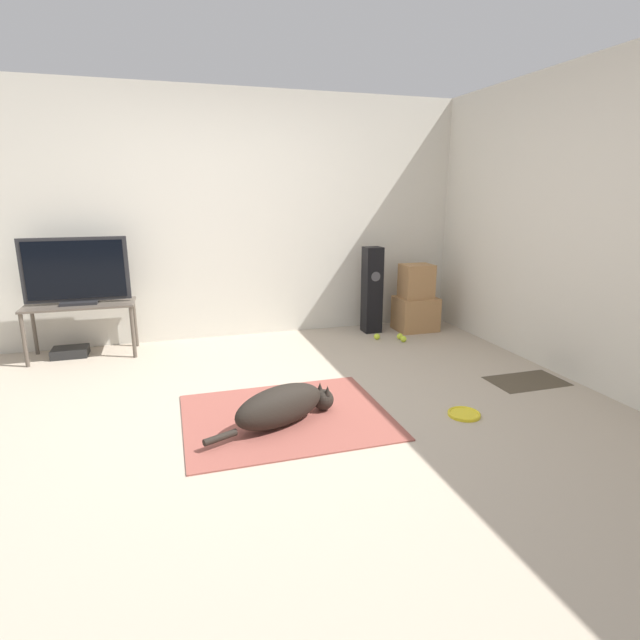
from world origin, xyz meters
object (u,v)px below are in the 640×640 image
Objects in this scene: frisbee at (464,414)px; tv at (76,272)px; cardboard_box_upper at (416,281)px; tennis_ball_by_boxes at (400,336)px; cardboard_box_lower at (416,314)px; tennis_ball_near_speaker at (377,337)px; tennis_ball_loose_on_carpet at (403,339)px; game_console at (70,352)px; dog at (283,406)px; tv_stand at (81,311)px; floor_speaker at (372,290)px.

tv reaches higher than frisbee.
cardboard_box_upper is 0.69m from tennis_ball_by_boxes.
cardboard_box_lower reaches higher than frisbee.
tennis_ball_near_speaker is 1.00× the size of tennis_ball_loose_on_carpet.
tennis_ball_near_speaker is at bearing 85.35° from frisbee.
game_console is (-3.28, 0.40, 0.01)m from tennis_ball_by_boxes.
cardboard_box_upper is 3.48m from tv.
cardboard_box_lower is (0.73, 2.15, 0.18)m from frisbee.
dog reaches higher than tennis_ball_near_speaker.
frisbee is 1.89m from tennis_ball_by_boxes.
tv_stand is (-3.48, 0.08, 0.25)m from cardboard_box_lower.
dog is 4.17× the size of frisbee.
frisbee is 2.28m from cardboard_box_lower.
dog is 2.79m from cardboard_box_upper.
tv_stand is 14.75× the size of tennis_ball_by_boxes.
cardboard_box_upper is 3.64m from game_console.
game_console is (-3.11, 0.02, -0.43)m from floor_speaker.
tennis_ball_loose_on_carpet is at bearing -71.02° from floor_speaker.
cardboard_box_lower is 6.80× the size of tennis_ball_by_boxes.
tv is at bearing 171.22° from tennis_ball_loose_on_carpet.
tv_stand is at bearing 126.59° from dog.
floor_speaker is at bearing 0.05° from tv_stand.
floor_speaker is 0.61m from tennis_ball_by_boxes.
tv is at bearing 126.55° from dog.
frisbee is 3.46× the size of tennis_ball_by_boxes.
cardboard_box_lower reaches higher than tennis_ball_near_speaker.
tv reaches higher than tennis_ball_by_boxes.
tennis_ball_near_speaker is (1.41, 1.70, -0.11)m from dog.
dog is at bearing -51.28° from game_console.
cardboard_box_upper is 1.17× the size of game_console.
frisbee is 0.24× the size of floor_speaker.
cardboard_box_lower reaches higher than dog.
tennis_ball_by_boxes is (0.18, -0.38, -0.44)m from floor_speaker.
tv is 14.02× the size of tennis_ball_loose_on_carpet.
floor_speaker is 0.55m from tennis_ball_near_speaker.
frisbee is 0.71× the size of game_console.
tv is (-2.75, 2.23, 0.81)m from frisbee.
cardboard_box_upper is at bearing 44.24° from dog.
cardboard_box_lower is 0.64m from tennis_ball_near_speaker.
floor_speaker is at bearing -0.39° from game_console.
tennis_ball_by_boxes is 0.25m from tennis_ball_near_speaker.
tennis_ball_loose_on_carpet is at bearing -8.77° from game_console.
tennis_ball_loose_on_carpet is at bearing -8.73° from tv_stand.
dog is 2.98× the size of game_console.
game_console reaches higher than frisbee.
floor_speaker is at bearing 84.39° from frisbee.
dog is at bearing -53.41° from tv_stand.
frisbee is at bearing -102.44° from tennis_ball_loose_on_carpet.
tennis_ball_loose_on_carpet reaches higher than frisbee.
floor_speaker is at bearing 108.98° from tennis_ball_loose_on_carpet.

